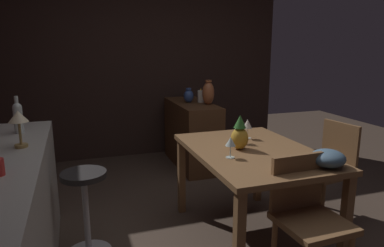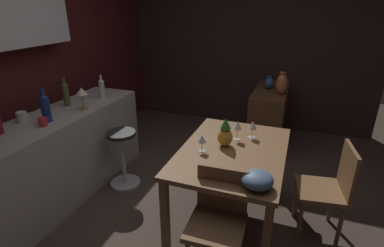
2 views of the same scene
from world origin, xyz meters
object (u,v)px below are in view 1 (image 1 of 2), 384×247
Objects in this scene: chair_near_window at (307,216)px; pineapple_centerpiece at (240,135)px; dining_table at (252,160)px; sideboard_cabinet at (192,134)px; fruit_bowl at (328,158)px; pillar_candle_tall at (201,96)px; wine_glass_right at (239,126)px; counter_lamp at (19,120)px; wine_glass_left at (247,124)px; chair_by_doorway at (329,166)px; vase_copper at (208,93)px; wine_bottle_clear at (18,116)px; vase_ceramic_blue at (189,96)px; bar_stool at (86,212)px; wine_glass_center at (231,142)px.

pineapple_centerpiece is (0.69, 0.14, 0.37)m from chair_near_window.
dining_table is 1.84m from sideboard_cabinet.
pillar_candle_tall reaches higher than fruit_bowl.
counter_lamp is (-0.17, 1.61, 0.19)m from wine_glass_right.
wine_glass_right reaches higher than fruit_bowl.
chair_near_window is 3.60× the size of counter_lamp.
wine_glass_left reaches higher than fruit_bowl.
wine_glass_left reaches higher than dining_table.
pillar_candle_tall is (2.44, -0.18, 0.41)m from chair_near_window.
fruit_bowl is (-0.81, -0.17, -0.07)m from wine_glass_left.
chair_by_doorway reaches higher than sideboard_cabinet.
wine_glass_left is at bearing 173.59° from vase_copper.
wine_bottle_clear is 1.50× the size of vase_ceramic_blue.
bar_stool is (0.77, 1.31, -0.14)m from chair_near_window.
vase_ceramic_blue is (1.79, -0.17, 0.05)m from pineapple_centerpiece.
vase_ceramic_blue is (1.38, -1.76, -0.12)m from wine_bottle_clear.
wine_glass_left is at bearing -81.36° from counter_lamp.
pillar_candle_tall is at bearing -54.71° from wine_bottle_clear.
chair_near_window is 5.02× the size of wine_glass_left.
pineapple_centerpiece reaches higher than wine_glass_center.
wine_bottle_clear is at bearing 81.70° from wine_glass_right.
vase_copper is (1.41, -0.27, 0.08)m from wine_glass_right.
fruit_bowl is 1.27× the size of vase_ceramic_blue.
chair_near_window reaches higher than dining_table.
pillar_candle_tall is at bearing -101.87° from vase_ceramic_blue.
wine_glass_center is at bearing 140.40° from wine_glass_left.
sideboard_cabinet is 2.36m from fruit_bowl.
wine_glass_left is at bearing -178.84° from vase_ceramic_blue.
fruit_bowl is 2.00m from counter_lamp.
chair_by_doorway is at bearing -160.46° from pillar_candle_tall.
vase_ceramic_blue reaches higher than wine_glass_center.
wine_glass_center reaches higher than chair_near_window.
vase_ceramic_blue is at bearing 38.78° from vase_copper.
bar_stool is at bearing 67.45° from fruit_bowl.
bar_stool is 2.21× the size of vase_copper.
bar_stool is 1.47m from wine_glass_left.
chair_by_doorway is at bearing -90.80° from bar_stool.
wine_bottle_clear reaches higher than pineapple_centerpiece.
pillar_candle_tall is at bearing -41.75° from bar_stool.
fruit_bowl is (-0.64, -1.54, 0.45)m from bar_stool.
vase_ceramic_blue is (2.48, -0.03, 0.42)m from chair_near_window.
wine_glass_right reaches higher than chair_by_doorway.
wine_glass_right is 0.41m from wine_glass_center.
wine_bottle_clear is at bearing 63.98° from fruit_bowl.
counter_lamp is at bearing 67.75° from chair_near_window.
wine_glass_left is at bearing -94.64° from wine_bottle_clear.
counter_lamp is at bearing 90.16° from pineapple_centerpiece.
chair_by_doorway is 1.85m from pillar_candle_tall.
wine_bottle_clear is at bearing 57.73° from chair_near_window.
wine_bottle_clear reaches higher than wine_glass_right.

